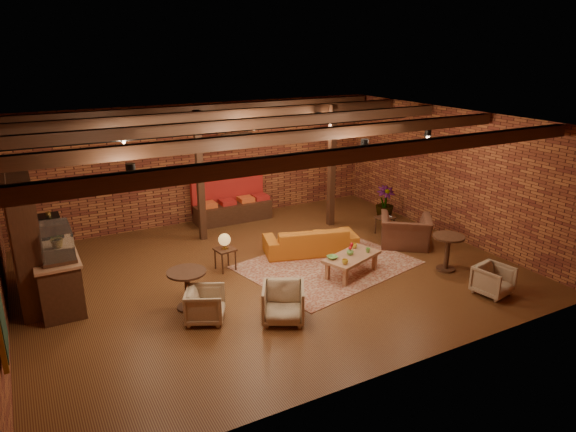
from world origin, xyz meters
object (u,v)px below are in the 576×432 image
round_table_left (187,283)px  side_table_book (385,218)px  armchair_far (493,279)px  coffee_table (351,258)px  armchair_a (205,303)px  side_table_lamp (225,242)px  armchair_b (283,301)px  sofa (310,240)px  plant_tall (387,170)px  round_table_right (448,247)px  armchair_right (406,226)px

round_table_left → side_table_book: bearing=13.8°
round_table_left → armchair_far: 5.87m
coffee_table → armchair_a: size_ratio=2.13×
side_table_lamp → armchair_b: 2.51m
side_table_book → sofa: bearing=-175.7°
side_table_lamp → armchair_far: side_table_lamp is taller
armchair_a → plant_tall: 7.04m
side_table_lamp → armchair_far: 5.48m
armchair_a → armchair_far: size_ratio=1.03×
sofa → round_table_right: size_ratio=2.71×
side_table_lamp → side_table_book: 4.44m
sofa → armchair_b: 3.16m
side_table_lamp → round_table_right: 4.78m
side_table_lamp → round_table_right: (4.20, -2.27, -0.11)m
side_table_book → armchair_a: bearing=-160.4°
armchair_far → plant_tall: 4.88m
side_table_lamp → armchair_a: side_table_lamp is taller
side_table_lamp → plant_tall: bearing=12.0°
side_table_book → plant_tall: 1.57m
armchair_right → plant_tall: size_ratio=0.42×
sofa → armchair_b: armchair_b is taller
side_table_lamp → plant_tall: (5.20, 1.10, 0.75)m
armchair_b → armchair_far: 4.20m
coffee_table → side_table_lamp: 2.71m
sofa → coffee_table: (0.13, -1.45, 0.08)m
armchair_b → armchair_far: (4.06, -1.05, -0.05)m
round_table_left → armchair_right: (5.56, 0.49, 0.00)m
sofa → round_table_left: size_ratio=2.86×
side_table_lamp → armchair_right: bearing=-10.3°
sofa → plant_tall: plant_tall is taller
armchair_a → armchair_far: armchair_a is taller
side_table_lamp → armchair_right: armchair_right is taller
armchair_right → armchair_far: (-0.15, -2.76, -0.19)m
coffee_table → plant_tall: (2.96, 2.60, 0.99)m
sofa → armchair_far: size_ratio=3.30×
armchair_far → armchair_right: bearing=76.3°
coffee_table → plant_tall: 4.06m
side_table_lamp → armchair_b: (0.10, -2.49, -0.26)m
round_table_right → round_table_left: bearing=169.5°
armchair_b → round_table_right: bearing=32.0°
coffee_table → armchair_b: (-2.14, -0.99, -0.02)m
coffee_table → plant_tall: bearing=41.4°
armchair_a → armchair_b: 1.37m
side_table_book → plant_tall: plant_tall is taller
sofa → plant_tall: 3.47m
round_table_right → armchair_b: bearing=-177.0°
sofa → coffee_table: coffee_table is taller
plant_tall → side_table_book: bearing=-128.2°
coffee_table → armchair_far: 2.81m
armchair_far → round_table_left: bearing=146.6°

